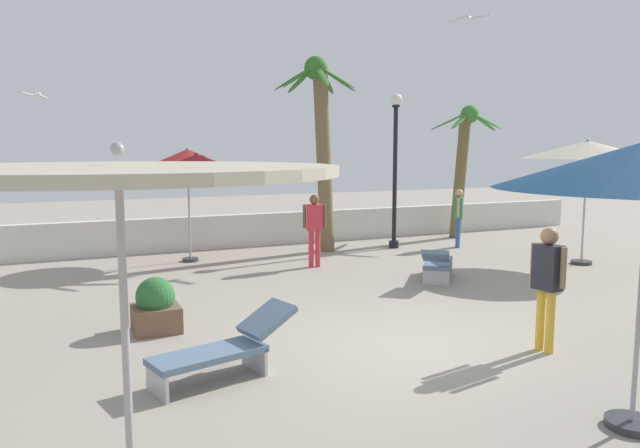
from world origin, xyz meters
TOP-DOWN VIEW (x-y plane):
  - ground_plane at (0.00, 0.00)m, footprint 56.00×56.00m
  - boundary_wall at (0.00, 9.65)m, footprint 25.20×0.30m
  - patio_umbrella_0 at (-4.18, -3.07)m, footprint 2.57×2.57m
  - patio_umbrella_2 at (7.19, 3.67)m, footprint 3.10×3.10m
  - patio_umbrella_5 at (-1.52, 7.98)m, footprint 2.23×2.23m
  - palm_tree_0 at (2.09, 7.93)m, footprint 2.26×2.24m
  - palm_tree_1 at (7.32, 8.57)m, footprint 2.38×2.41m
  - lamp_post_0 at (4.24, 7.64)m, footprint 0.35×0.35m
  - lounge_chair_0 at (-2.73, 0.14)m, footprint 1.94×1.00m
  - lounge_chair_1 at (2.85, 3.58)m, footprint 1.59×1.78m
  - guest_0 at (1.05, 6.04)m, footprint 0.54×0.34m
  - guest_1 at (1.58, -0.73)m, footprint 0.29×0.56m
  - guest_2 at (5.96, 6.95)m, footprint 0.42×0.44m
  - seagull_0 at (6.65, 7.62)m, footprint 0.90×1.03m
  - seagull_1 at (-4.92, 10.81)m, footprint 0.72×0.86m
  - planter at (-3.21, 2.44)m, footprint 0.70×0.70m

SIDE VIEW (x-z plane):
  - ground_plane at x=0.00m, z-range 0.00..0.00m
  - planter at x=-3.21m, z-range -0.04..0.81m
  - lounge_chair_0 at x=-2.73m, z-range -0.01..0.81m
  - lounge_chair_1 at x=2.85m, z-range 0.00..0.81m
  - boundary_wall at x=0.00m, z-range 0.00..0.94m
  - guest_2 at x=5.96m, z-range 0.18..1.86m
  - guest_0 at x=1.05m, z-range 0.19..1.93m
  - guest_1 at x=1.58m, z-range 0.19..1.94m
  - patio_umbrella_0 at x=-4.18m, z-range 1.12..3.96m
  - patio_umbrella_5 at x=-1.52m, z-range 1.13..3.98m
  - lamp_post_0 at x=4.24m, z-range 0.41..4.75m
  - palm_tree_1 at x=7.32m, z-range 0.51..4.70m
  - patio_umbrella_2 at x=7.19m, z-range 1.25..4.31m
  - palm_tree_0 at x=2.09m, z-range 0.59..5.85m
  - seagull_1 at x=-4.92m, z-range 4.15..4.29m
  - seagull_0 at x=6.65m, z-range 6.49..6.65m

